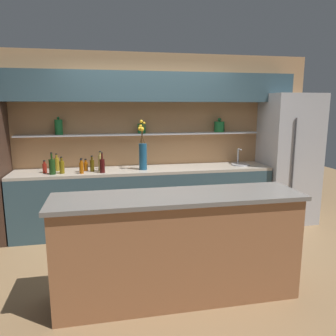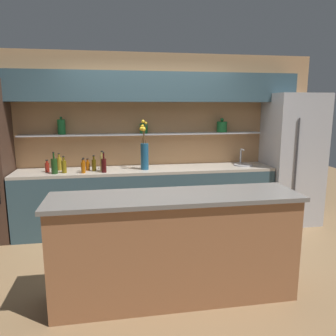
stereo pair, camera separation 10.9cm
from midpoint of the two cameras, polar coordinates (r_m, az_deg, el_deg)
The scene contains 18 objects.
ground_plane at distance 3.94m, azimuth 0.31°, elevation -16.78°, with size 12.00×12.00×0.00m, color olive.
back_wall_unit at distance 5.02m, azimuth -2.75°, elevation 7.63°, with size 5.20×0.44×2.60m.
back_counter_unit at distance 4.91m, azimuth -3.01°, elevation -5.38°, with size 3.73×0.62×0.92m.
island_counter at distance 3.19m, azimuth 2.26°, elevation -13.51°, with size 2.32×0.61×1.02m.
refrigerator at distance 5.49m, azimuth 21.28°, elevation 1.45°, with size 0.78×0.73×2.01m.
flower_vase at distance 4.70m, azimuth -3.47°, elevation 2.66°, with size 0.13×0.18×0.71m.
sink_fixture at distance 5.19m, azimuth 13.49°, elevation 0.71°, with size 0.28×0.28×0.25m.
bottle_sauce_0 at distance 4.85m, azimuth -10.53°, elevation 0.69°, with size 0.06×0.06×0.17m.
bottle_sauce_1 at distance 4.59m, azimuth -13.91°, elevation 0.15°, with size 0.06×0.06×0.20m.
bottle_oil_2 at distance 4.67m, azimuth -17.03°, elevation 0.28°, with size 0.07×0.07×0.23m.
bottle_oil_3 at distance 4.69m, azimuth -12.12°, elevation 0.55°, with size 0.06×0.06×0.23m.
bottle_wine_4 at distance 4.57m, azimuth -10.45°, elevation 0.51°, with size 0.07×0.07×0.28m.
bottle_oil_5 at distance 4.89m, azimuth -17.79°, elevation 0.76°, with size 0.07×0.07×0.25m.
bottle_wine_6 at distance 4.65m, azimuth -18.56°, elevation 0.35°, with size 0.08×0.08×0.30m.
bottle_sauce_7 at distance 4.77m, azimuth -13.16°, elevation 0.41°, with size 0.06×0.06×0.17m.
bottle_sauce_8 at distance 4.81m, azimuth -19.69°, elevation 0.15°, with size 0.06×0.06×0.17m.
bottle_sauce_9 at distance 4.69m, azimuth -13.84°, elevation 0.40°, with size 0.05×0.05×0.20m.
bottle_spirit_10 at distance 4.68m, azimuth -10.72°, elevation 0.96°, with size 0.06×0.06×0.29m.
Camera 2 is at (-0.56, -3.45, 1.82)m, focal length 35.00 mm.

